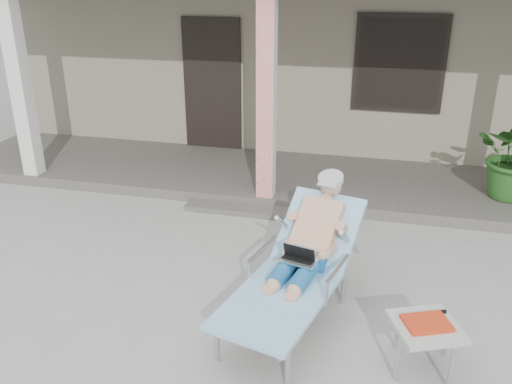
# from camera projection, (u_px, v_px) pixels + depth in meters

# --- Properties ---
(ground) EXTENTS (60.00, 60.00, 0.00)m
(ground) POSITION_uv_depth(u_px,v_px,m) (219.00, 291.00, 5.39)
(ground) COLOR #9E9E99
(ground) RESTS_ON ground
(house) EXTENTS (10.40, 5.40, 3.30)m
(house) POSITION_uv_depth(u_px,v_px,m) (315.00, 38.00, 10.56)
(house) COLOR gray
(house) RESTS_ON ground
(porch_deck) EXTENTS (10.00, 2.00, 0.15)m
(porch_deck) POSITION_uv_depth(u_px,v_px,m) (278.00, 178.00, 8.05)
(porch_deck) COLOR #605B56
(porch_deck) RESTS_ON ground
(porch_step) EXTENTS (2.00, 0.30, 0.07)m
(porch_step) POSITION_uv_depth(u_px,v_px,m) (261.00, 212.00, 7.03)
(porch_step) COLOR #605B56
(porch_step) RESTS_ON ground
(lounger) EXTENTS (1.17, 2.00, 1.26)m
(lounger) POSITION_uv_depth(u_px,v_px,m) (302.00, 238.00, 4.78)
(lounger) COLOR #B7B7BC
(lounger) RESTS_ON ground
(side_table) EXTENTS (0.65, 0.65, 0.45)m
(side_table) POSITION_uv_depth(u_px,v_px,m) (426.00, 329.00, 4.23)
(side_table) COLOR #AFAFAA
(side_table) RESTS_ON ground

